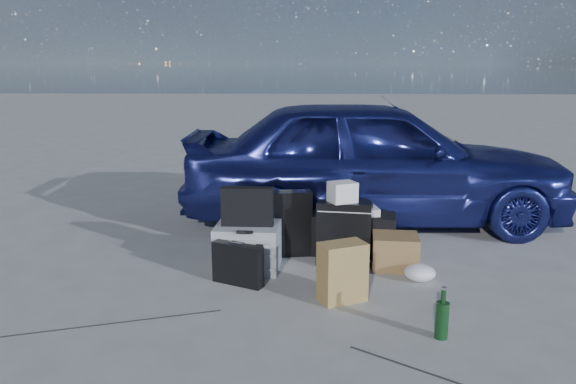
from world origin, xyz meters
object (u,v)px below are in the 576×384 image
at_px(car, 374,160).
at_px(green_bottle, 442,314).
at_px(suitcase_left, 286,223).
at_px(pelican_case, 248,247).
at_px(suitcase_right, 344,234).
at_px(briefcase, 238,264).
at_px(cardboard_box, 395,251).
at_px(duffel_bag, 353,234).

relative_size(car, green_bottle, 12.26).
bearing_deg(suitcase_left, green_bottle, -65.32).
bearing_deg(car, pelican_case, 139.31).
height_order(car, green_bottle, car).
relative_size(suitcase_left, suitcase_right, 1.07).
xyz_separation_m(car, green_bottle, (0.13, -2.77, -0.54)).
relative_size(car, suitcase_left, 6.84).
height_order(car, briefcase, car).
height_order(suitcase_right, cardboard_box, suitcase_right).
relative_size(briefcase, duffel_bag, 0.58).
relative_size(suitcase_left, cardboard_box, 1.55).
bearing_deg(car, cardboard_box, -179.99).
height_order(briefcase, suitcase_left, suitcase_left).
distance_m(cardboard_box, green_bottle, 1.31).
bearing_deg(green_bottle, cardboard_box, 94.42).
distance_m(suitcase_right, green_bottle, 1.48).
distance_m(pelican_case, green_bottle, 1.87).
bearing_deg(suitcase_left, duffel_bag, -2.86).
bearing_deg(pelican_case, briefcase, -93.67).
distance_m(duffel_bag, cardboard_box, 0.51).
height_order(briefcase, suitcase_right, suitcase_right).
bearing_deg(briefcase, pelican_case, 109.02).
distance_m(car, pelican_case, 2.04).
height_order(car, suitcase_left, car).
xyz_separation_m(car, duffel_bag, (-0.30, -1.09, -0.52)).
height_order(car, duffel_bag, car).
height_order(suitcase_left, green_bottle, suitcase_left).
distance_m(briefcase, green_bottle, 1.68).
xyz_separation_m(suitcase_right, green_bottle, (0.55, -1.37, -0.12)).
xyz_separation_m(cardboard_box, green_bottle, (0.10, -1.30, 0.02)).
bearing_deg(briefcase, car, 81.59).
distance_m(duffel_bag, green_bottle, 1.73).
bearing_deg(cardboard_box, duffel_bag, 131.75).
height_order(briefcase, duffel_bag, duffel_bag).
bearing_deg(cardboard_box, suitcase_right, 170.98).
bearing_deg(briefcase, cardboard_box, 43.86).
relative_size(car, duffel_bag, 5.46).
bearing_deg(suitcase_right, duffel_bag, 77.53).
xyz_separation_m(car, pelican_case, (-1.26, -1.52, -0.51)).
distance_m(briefcase, suitcase_left, 0.83).
relative_size(car, pelican_case, 7.66).
relative_size(pelican_case, green_bottle, 1.60).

